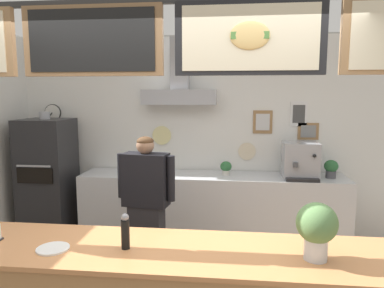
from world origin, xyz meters
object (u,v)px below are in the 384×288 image
object	(u,v)px
condiment_plate	(53,249)
potted_rosemary	(226,167)
espresso_machine	(300,160)
pizza_oven	(48,180)
shop_worker	(146,209)
basil_vase	(317,228)
pepper_grinder	(125,231)
potted_oregano	(331,168)
potted_basil	(149,164)

from	to	relation	value
condiment_plate	potted_rosemary	bearing A→B (deg)	68.16
espresso_machine	condiment_plate	bearing A→B (deg)	-127.65
pizza_oven	espresso_machine	bearing A→B (deg)	1.33
shop_worker	potted_rosemary	size ratio (longest dim) A/B	8.57
condiment_plate	basil_vase	xyz separation A→B (m)	(1.64, 0.04, 0.19)
espresso_machine	condiment_plate	distance (m)	3.28
espresso_machine	basil_vase	xyz separation A→B (m)	(-0.36, -2.55, 0.05)
potted_rosemary	pepper_grinder	distance (m)	2.64
potted_oregano	pepper_grinder	world-z (taller)	pepper_grinder
pizza_oven	shop_worker	size ratio (longest dim) A/B	1.11
espresso_machine	basil_vase	size ratio (longest dim) A/B	1.31
espresso_machine	pepper_grinder	bearing A→B (deg)	-121.37
shop_worker	potted_rosemary	world-z (taller)	shop_worker
espresso_machine	shop_worker	bearing A→B (deg)	-145.07
potted_rosemary	potted_oregano	bearing A→B (deg)	-0.69
espresso_machine	potted_basil	distance (m)	1.99
potted_rosemary	condiment_plate	bearing A→B (deg)	-111.84
pizza_oven	potted_rosemary	world-z (taller)	pizza_oven
pizza_oven	espresso_machine	size ratio (longest dim) A/B	3.88
shop_worker	pepper_grinder	distance (m)	1.37
condiment_plate	basil_vase	bearing A→B (deg)	1.45
potted_rosemary	basil_vase	distance (m)	2.66
potted_oregano	pepper_grinder	size ratio (longest dim) A/B	1.00
potted_oregano	pepper_grinder	distance (m)	3.21
shop_worker	potted_oregano	xyz separation A→B (m)	(2.12, 1.23, 0.22)
potted_basil	potted_oregano	xyz separation A→B (m)	(2.38, 0.01, -0.00)
pepper_grinder	basil_vase	world-z (taller)	basil_vase
espresso_machine	potted_basil	size ratio (longest dim) A/B	2.04
potted_oregano	shop_worker	bearing A→B (deg)	-149.88
potted_basil	pizza_oven	bearing A→B (deg)	-176.12
potted_basil	basil_vase	world-z (taller)	basil_vase
pizza_oven	shop_worker	bearing A→B (deg)	-34.38
pizza_oven	pepper_grinder	size ratio (longest dim) A/B	7.60
pizza_oven	potted_rosemary	size ratio (longest dim) A/B	9.55
pizza_oven	espresso_machine	xyz separation A→B (m)	(3.38, 0.08, 0.32)
basil_vase	shop_worker	bearing A→B (deg)	135.34
potted_rosemary	basil_vase	bearing A→B (deg)	-77.36
potted_rosemary	condiment_plate	xyz separation A→B (m)	(-1.06, -2.64, -0.02)
shop_worker	pepper_grinder	world-z (taller)	shop_worker
pepper_grinder	condiment_plate	size ratio (longest dim) A/B	1.13
espresso_machine	potted_rosemary	distance (m)	0.95
shop_worker	espresso_machine	size ratio (longest dim) A/B	3.48
potted_oregano	condiment_plate	world-z (taller)	potted_oregano
espresso_machine	pizza_oven	bearing A→B (deg)	-178.67
shop_worker	espresso_machine	bearing A→B (deg)	-136.37
potted_oregano	pepper_grinder	bearing A→B (deg)	-127.17
shop_worker	condiment_plate	world-z (taller)	shop_worker
potted_basil	condiment_plate	distance (m)	2.61
pepper_grinder	condiment_plate	distance (m)	0.48
shop_worker	condiment_plate	size ratio (longest dim) A/B	7.70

